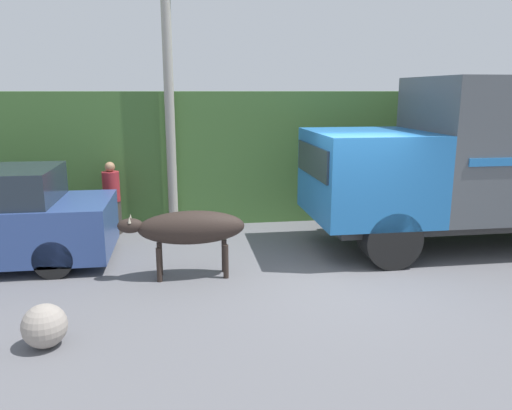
# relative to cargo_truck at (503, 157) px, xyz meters

# --- Properties ---
(ground_plane) EXTENTS (60.00, 60.00, 0.00)m
(ground_plane) POSITION_rel_cargo_truck_xyz_m (-3.65, -1.45, -1.81)
(ground_plane) COLOR slate
(hillside_embankment) EXTENTS (32.00, 5.16, 3.06)m
(hillside_embankment) POSITION_rel_cargo_truck_xyz_m (-3.65, 4.98, -0.28)
(hillside_embankment) COLOR #426B33
(hillside_embankment) RESTS_ON ground_plane
(cargo_truck) EXTENTS (7.20, 2.46, 3.34)m
(cargo_truck) POSITION_rel_cargo_truck_xyz_m (0.00, 0.00, 0.00)
(cargo_truck) COLOR #2D2D2D
(cargo_truck) RESTS_ON ground_plane
(brown_cow) EXTENTS (2.09, 0.56, 1.14)m
(brown_cow) POSITION_rel_cargo_truck_xyz_m (-6.22, -0.92, -0.96)
(brown_cow) COLOR #2D231E
(brown_cow) RESTS_ON ground_plane
(pedestrian_on_hill) EXTENTS (0.47, 0.47, 1.60)m
(pedestrian_on_hill) POSITION_rel_cargo_truck_xyz_m (-7.83, 1.93, -0.94)
(pedestrian_on_hill) COLOR #38332D
(pedestrian_on_hill) RESTS_ON ground_plane
(utility_pole) EXTENTS (0.90, 0.21, 5.86)m
(utility_pole) POSITION_rel_cargo_truck_xyz_m (-6.53, 2.23, 1.24)
(utility_pole) COLOR #9E998E
(utility_pole) RESTS_ON ground_plane
(roadside_rock) EXTENTS (0.55, 0.55, 0.55)m
(roadside_rock) POSITION_rel_cargo_truck_xyz_m (-8.04, -3.05, -1.54)
(roadside_rock) COLOR gray
(roadside_rock) RESTS_ON ground_plane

